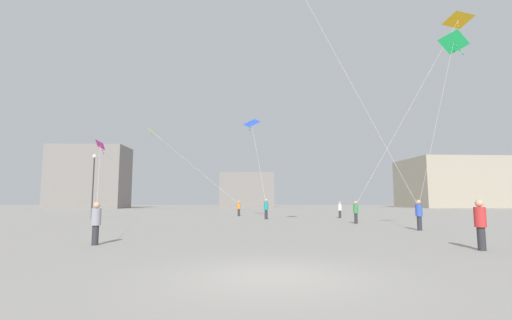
# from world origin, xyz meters

# --- Properties ---
(ground_plane) EXTENTS (300.00, 300.00, 0.00)m
(ground_plane) POSITION_xyz_m (0.00, 0.00, 0.00)
(ground_plane) COLOR gray
(person_in_grey) EXTENTS (0.35, 0.35, 1.58)m
(person_in_grey) POSITION_xyz_m (-6.18, 5.68, 0.87)
(person_in_grey) COLOR #2D2D33
(person_in_grey) RESTS_ON ground_plane
(person_in_white) EXTENTS (0.34, 0.34, 1.57)m
(person_in_white) POSITION_xyz_m (8.30, 26.81, 0.86)
(person_in_white) COLOR #2D2D33
(person_in_white) RESTS_ON ground_plane
(person_in_orange) EXTENTS (0.36, 0.36, 1.67)m
(person_in_orange) POSITION_xyz_m (-1.57, 31.20, 0.91)
(person_in_orange) COLOR #2D2D33
(person_in_orange) RESTS_ON ground_plane
(person_in_teal) EXTENTS (0.40, 0.40, 1.83)m
(person_in_teal) POSITION_xyz_m (1.07, 24.63, 1.00)
(person_in_teal) COLOR #2D2D33
(person_in_teal) RESTS_ON ground_plane
(person_in_red) EXTENTS (0.36, 0.36, 1.67)m
(person_in_red) POSITION_xyz_m (7.19, 3.95, 0.91)
(person_in_red) COLOR #2D2D33
(person_in_red) RESTS_ON ground_plane
(person_in_blue) EXTENTS (0.37, 0.37, 1.69)m
(person_in_blue) POSITION_xyz_m (9.01, 12.10, 0.93)
(person_in_blue) COLOR #2D2D33
(person_in_blue) RESTS_ON ground_plane
(person_in_green) EXTENTS (0.35, 0.35, 1.63)m
(person_in_green) POSITION_xyz_m (7.27, 18.18, 0.89)
(person_in_green) COLOR #2D2D33
(person_in_green) RESTS_ON ground_plane
(kite_magenta_delta) EXTENTS (5.84, 13.44, 4.76)m
(kite_magenta_delta) POSITION_xyz_m (-11.26, 18.06, 5.59)
(kite_magenta_delta) COLOR #D12899
(kite_lime_diamond) EXTENTS (11.82, 6.67, 9.67)m
(kite_lime_diamond) POSITION_xyz_m (-12.81, 37.23, 10.40)
(kite_lime_diamond) COLOR #8CD12D
(kite_amber_delta) EXTENTS (9.04, 1.69, 14.39)m
(kite_amber_delta) POSITION_xyz_m (15.24, 17.63, 15.04)
(kite_amber_delta) COLOR yellow
(kite_cobalt_delta) EXTENTS (2.17, 3.92, 8.60)m
(kite_cobalt_delta) POSITION_xyz_m (-0.23, 27.75, 9.40)
(kite_cobalt_delta) COLOR blue
(kite_emerald_delta) EXTENTS (1.68, 3.04, 8.81)m
(kite_emerald_delta) POSITION_xyz_m (9.96, 9.47, 9.56)
(kite_emerald_delta) COLOR green
(building_left_hall) EXTENTS (16.59, 9.08, 14.10)m
(building_left_hall) POSITION_xyz_m (-37.00, 74.81, 7.05)
(building_left_hall) COLOR gray
(building_left_hall) RESTS_ON ground_plane
(building_centre_hall) EXTENTS (14.68, 10.45, 9.41)m
(building_centre_hall) POSITION_xyz_m (-1.00, 93.41, 4.71)
(building_centre_hall) COLOR gray
(building_centre_hall) RESTS_ON ground_plane
(building_right_hall) EXTENTS (26.11, 18.97, 12.38)m
(building_right_hall) POSITION_xyz_m (53.00, 83.43, 6.19)
(building_right_hall) COLOR #A39984
(building_right_hall) RESTS_ON ground_plane
(lamppost_east) EXTENTS (0.36, 0.36, 5.95)m
(lamppost_east) POSITION_xyz_m (-14.88, 25.49, 3.89)
(lamppost_east) COLOR #2D2D30
(lamppost_east) RESTS_ON ground_plane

